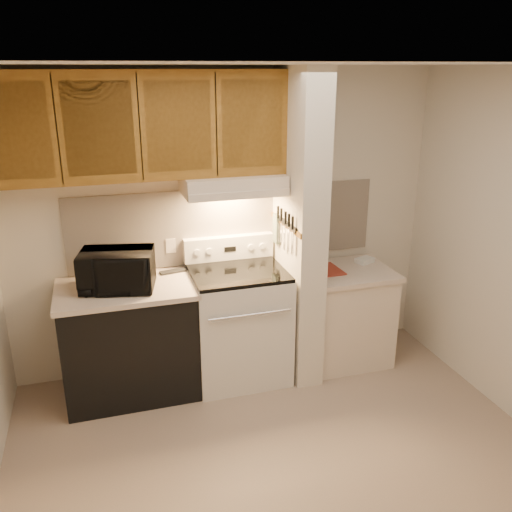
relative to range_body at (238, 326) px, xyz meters
name	(u,v)px	position (x,y,z in m)	size (l,w,h in m)	color
floor	(284,463)	(0.00, -1.16, -0.46)	(3.60, 3.60, 0.00)	tan
ceiling	(293,64)	(0.00, -1.16, 2.04)	(3.60, 3.60, 0.00)	white
wall_back	(227,223)	(0.00, 0.34, 0.79)	(3.60, 0.02, 2.50)	beige
backsplash	(227,225)	(0.00, 0.33, 0.78)	(2.60, 0.02, 0.63)	white
range_body	(238,326)	(0.00, 0.00, 0.00)	(0.76, 0.65, 0.92)	silver
oven_window	(249,339)	(0.00, -0.32, 0.04)	(0.50, 0.01, 0.30)	black
oven_handle	(250,315)	(0.00, -0.35, 0.26)	(0.02, 0.02, 0.65)	silver
cooktop	(238,272)	(0.00, 0.00, 0.48)	(0.74, 0.64, 0.03)	black
range_backguard	(229,248)	(0.00, 0.28, 0.59)	(0.76, 0.08, 0.20)	silver
range_display	(230,249)	(0.00, 0.24, 0.59)	(0.10, 0.01, 0.04)	black
range_knob_left_outer	(197,252)	(-0.28, 0.24, 0.59)	(0.05, 0.05, 0.02)	silver
range_knob_left_inner	(209,251)	(-0.18, 0.24, 0.59)	(0.05, 0.05, 0.02)	silver
range_knob_right_inner	(251,247)	(0.18, 0.24, 0.59)	(0.05, 0.05, 0.02)	silver
range_knob_right_outer	(262,246)	(0.28, 0.24, 0.59)	(0.05, 0.05, 0.02)	silver
dishwasher_front	(130,342)	(-0.88, 0.01, -0.03)	(1.00, 0.63, 0.87)	black
left_countertop	(126,289)	(-0.88, 0.01, 0.43)	(1.04, 0.67, 0.04)	beige
spoon_rest	(174,271)	(-0.48, 0.21, 0.46)	(0.23, 0.07, 0.02)	black
teal_jar	(120,272)	(-0.90, 0.23, 0.49)	(0.08, 0.08, 0.09)	#2E645C
outlet	(171,246)	(-0.48, 0.32, 0.64)	(0.08, 0.01, 0.12)	beige
microwave	(117,270)	(-0.93, -0.01, 0.60)	(0.53, 0.36, 0.29)	black
partition_pillar	(299,229)	(0.51, -0.01, 0.79)	(0.22, 0.70, 2.50)	silver
pillar_trim	(285,224)	(0.39, -0.01, 0.84)	(0.01, 0.70, 0.04)	#916122
knife_strip	(287,224)	(0.39, -0.06, 0.86)	(0.02, 0.42, 0.04)	black
knife_blade_a	(293,242)	(0.38, -0.23, 0.76)	(0.01, 0.04, 0.16)	silver
knife_handle_a	(293,223)	(0.38, -0.22, 0.91)	(0.02, 0.02, 0.10)	black
knife_blade_b	(288,240)	(0.38, -0.13, 0.75)	(0.01, 0.04, 0.18)	silver
knife_handle_b	(289,220)	(0.38, -0.14, 0.91)	(0.02, 0.02, 0.10)	black
knife_blade_c	(285,238)	(0.38, -0.04, 0.74)	(0.01, 0.04, 0.20)	silver
knife_handle_c	(286,218)	(0.38, -0.06, 0.91)	(0.02, 0.02, 0.10)	black
knife_blade_d	(281,233)	(0.38, 0.03, 0.76)	(0.01, 0.04, 0.16)	silver
knife_handle_d	(281,215)	(0.38, 0.04, 0.91)	(0.02, 0.02, 0.10)	black
knife_blade_e	(278,231)	(0.38, 0.11, 0.75)	(0.01, 0.04, 0.18)	silver
knife_handle_e	(278,212)	(0.38, 0.12, 0.91)	(0.02, 0.02, 0.10)	black
oven_mitt	(276,229)	(0.38, 0.17, 0.76)	(0.03, 0.10, 0.24)	slate
right_cab_base	(345,317)	(0.97, -0.01, -0.06)	(0.70, 0.60, 0.81)	beige
right_countertop	(348,272)	(0.97, -0.01, 0.37)	(0.74, 0.64, 0.04)	beige
red_folder	(327,270)	(0.79, 0.03, 0.40)	(0.23, 0.31, 0.01)	maroon
white_box	(365,260)	(1.19, 0.12, 0.41)	(0.16, 0.10, 0.04)	white
range_hood	(233,184)	(0.00, 0.12, 1.17)	(0.78, 0.44, 0.15)	beige
hood_lip	(240,195)	(0.00, -0.08, 1.12)	(0.78, 0.04, 0.06)	beige
upper_cabinets	(138,125)	(-0.69, 0.17, 1.62)	(2.18, 0.33, 0.77)	#916122
cab_door_a	(13,132)	(-1.51, 0.01, 1.62)	(0.46, 0.01, 0.63)	#916122
cab_gap_a	(57,130)	(-1.23, 0.01, 1.62)	(0.01, 0.01, 0.73)	black
cab_door_b	(99,129)	(-0.96, 0.01, 1.62)	(0.46, 0.01, 0.63)	#916122
cab_gap_b	(140,128)	(-0.69, 0.01, 1.62)	(0.01, 0.01, 0.73)	black
cab_door_c	(179,126)	(-0.42, 0.01, 1.62)	(0.46, 0.01, 0.63)	#916122
cab_gap_c	(216,125)	(-0.14, 0.01, 1.62)	(0.01, 0.01, 0.73)	black
cab_door_d	(252,124)	(0.13, 0.01, 1.62)	(0.46, 0.01, 0.63)	#916122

